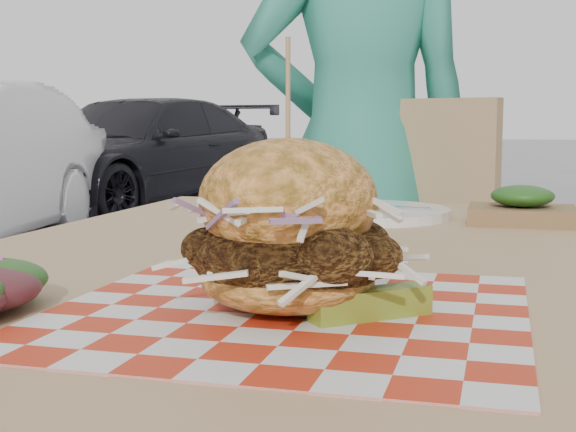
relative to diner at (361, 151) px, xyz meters
name	(u,v)px	position (x,y,z in m)	size (l,w,h in m)	color
diner	(361,151)	(0.00, 0.00, 0.00)	(0.60, 0.39, 1.64)	teal
car_dark	(136,153)	(-3.28, 5.51, -0.25)	(1.59, 3.91, 1.13)	black
patio_table	(307,323)	(0.14, -1.13, -0.15)	(0.80, 1.20, 0.75)	tan
patio_chair	(423,269)	(0.17, -0.12, -0.27)	(0.54, 0.55, 0.95)	tan
paper_liner	(288,311)	(0.19, -1.40, -0.07)	(0.36, 0.36, 0.00)	red
sandwich	(288,236)	(0.19, -1.40, -0.01)	(0.18, 0.18, 0.21)	#F09743
pickle_spear	(371,304)	(0.25, -1.41, -0.06)	(0.10, 0.02, 0.02)	olive
place_setting	(362,212)	(0.14, -0.77, -0.06)	(0.27, 0.27, 0.02)	white
kraft_tray	(522,208)	(0.37, -0.79, -0.05)	(0.15, 0.12, 0.06)	brown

